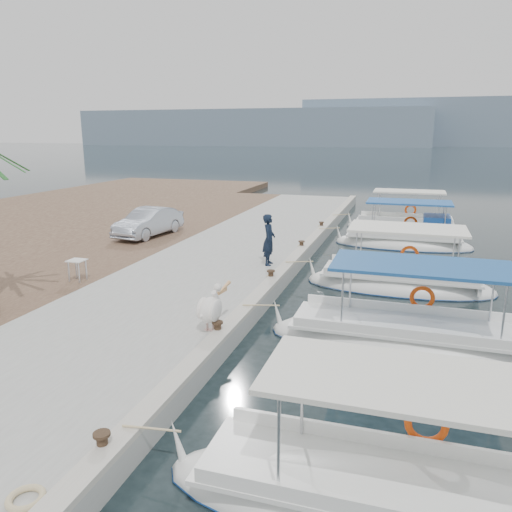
% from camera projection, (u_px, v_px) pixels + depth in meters
% --- Properties ---
extents(ground, '(400.00, 400.00, 0.00)m').
position_uv_depth(ground, '(269.00, 308.00, 15.87)').
color(ground, black).
rests_on(ground, ground).
extents(concrete_quay, '(6.00, 40.00, 0.50)m').
position_uv_depth(concrete_quay, '(233.00, 257.00, 21.31)').
color(concrete_quay, '#979792').
rests_on(concrete_quay, ground).
extents(quay_curb, '(0.44, 40.00, 0.12)m').
position_uv_depth(quay_curb, '(297.00, 255.00, 20.43)').
color(quay_curb, '#AFAA9B').
rests_on(quay_curb, concrete_quay).
extents(cobblestone_strip, '(4.00, 40.00, 0.50)m').
position_uv_depth(cobblestone_strip, '(130.00, 249.00, 22.75)').
color(cobblestone_strip, '#50382A').
rests_on(cobblestone_strip, ground).
extents(distant_hills, '(330.00, 60.00, 18.00)m').
position_uv_depth(distant_hills, '(485.00, 126.00, 192.23)').
color(distant_hills, slate).
rests_on(distant_hills, ground).
extents(fishing_caique_a, '(7.36, 2.06, 2.83)m').
position_uv_depth(fishing_caique_a, '(401.00, 511.00, 7.21)').
color(fishing_caique_a, white).
rests_on(fishing_caique_a, ground).
extents(fishing_caique_b, '(7.39, 2.38, 2.83)m').
position_uv_depth(fishing_caique_b, '(408.00, 341.00, 13.06)').
color(fishing_caique_b, white).
rests_on(fishing_caique_b, ground).
extents(fishing_caique_c, '(6.60, 2.45, 2.83)m').
position_uv_depth(fishing_caique_c, '(399.00, 285.00, 17.89)').
color(fishing_caique_c, white).
rests_on(fishing_caique_c, ground).
extents(fishing_caique_d, '(6.56, 2.27, 2.83)m').
position_uv_depth(fishing_caique_d, '(405.00, 243.00, 24.38)').
color(fishing_caique_d, white).
rests_on(fishing_caique_d, ground).
extents(fishing_caique_e, '(6.48, 2.13, 2.83)m').
position_uv_depth(fishing_caique_e, '(404.00, 227.00, 28.65)').
color(fishing_caique_e, white).
rests_on(fishing_caique_e, ground).
extents(mooring_bollards, '(0.28, 20.28, 0.33)m').
position_uv_depth(mooring_bollards, '(271.00, 274.00, 17.20)').
color(mooring_bollards, black).
rests_on(mooring_bollards, concrete_quay).
extents(pelican, '(0.62, 1.49, 1.15)m').
position_uv_depth(pelican, '(211.00, 308.00, 12.68)').
color(pelican, tan).
rests_on(pelican, concrete_quay).
extents(fisherman, '(0.55, 0.76, 1.96)m').
position_uv_depth(fisherman, '(269.00, 240.00, 18.94)').
color(fisherman, black).
rests_on(fisherman, concrete_quay).
extents(parked_car, '(1.93, 4.27, 1.36)m').
position_uv_depth(parked_car, '(149.00, 222.00, 24.31)').
color(parked_car, '#A2AAB9').
rests_on(parked_car, cobblestone_strip).
extents(folding_table, '(0.55, 0.55, 0.73)m').
position_uv_depth(folding_table, '(77.00, 266.00, 16.99)').
color(folding_table, silver).
rests_on(folding_table, cobblestone_strip).
extents(rope_coil, '(0.54, 0.54, 0.10)m').
position_uv_depth(rope_coil, '(26.00, 498.00, 6.87)').
color(rope_coil, '#C6B284').
rests_on(rope_coil, concrete_quay).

